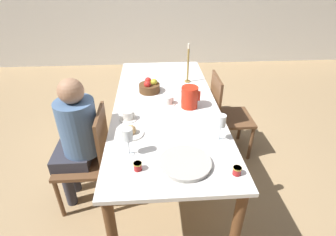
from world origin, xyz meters
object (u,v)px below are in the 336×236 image
Objects in this scene: teacup_near_person at (128,116)px; jam_jar_amber at (237,170)px; person_seated at (76,134)px; chair_opposite at (225,114)px; chair_person_side at (90,157)px; candlestick_tall at (188,67)px; red_pitcher at (190,97)px; bread_plate at (131,132)px; teacup_across at (168,101)px; wine_glass_juice at (128,136)px; serving_tray at (185,163)px; wine_glass_water at (221,122)px; jam_jar_red at (138,166)px; fruit_bowl at (149,87)px.

teacup_near_person is 2.66× the size of jam_jar_amber.
person_seated is 0.44m from teacup_near_person.
chair_person_side is at bearing -64.28° from chair_opposite.
chair_person_side is at bearing -137.19° from candlestick_tall.
red_pitcher is 1.00× the size of bread_plate.
teacup_across is (-0.63, -0.25, 0.31)m from chair_opposite.
wine_glass_juice reaches higher than serving_tray.
wine_glass_water is 0.76m from teacup_near_person.
jam_jar_red reaches higher than serving_tray.
wine_glass_juice is at bearing -131.72° from chair_person_side.
teacup_across is (-0.34, 0.58, -0.12)m from wine_glass_water.
wine_glass_juice is at bearing -115.08° from candlestick_tall.
teacup_across is 1.00m from jam_jar_amber.
wine_glass_juice is at bearing 111.47° from jam_jar_red.
bread_plate is 0.94× the size of fruit_bowl.
candlestick_tall reaches higher than jam_jar_amber.
candlestick_tall is at bearing 27.50° from fruit_bowl.
chair_opposite is 0.63m from candlestick_tall.
person_seated is 8.09× the size of teacup_across.
person_seated reaches higher than jam_jar_amber.
wine_glass_water is at bearing -73.48° from red_pitcher.
bread_plate is 0.82m from jam_jar_amber.
serving_tray is at bearing -122.30° from chair_person_side.
chair_person_side and chair_opposite have the same top height.
jam_jar_red is at bearing -118.78° from red_pitcher.
person_seated reaches higher than serving_tray.
jam_jar_amber is (0.67, -0.47, 0.01)m from bread_plate.
jam_jar_amber is (1.03, -0.56, 0.31)m from chair_person_side.
chair_opposite reaches higher than serving_tray.
teacup_near_person is at bearing 135.52° from jam_jar_amber.
bread_plate is at bearing -52.47° from chair_opposite.
chair_person_side is at bearing 147.70° from serving_tray.
wine_glass_water reaches higher than jam_jar_amber.
jam_jar_red is 0.13× the size of candlestick_tall.
red_pitcher reaches higher than bread_plate.
chair_person_side is 4.67× the size of red_pitcher.
wine_glass_water is at bearing 42.31° from serving_tray.
chair_opposite is 4.32× the size of wine_glass_water.
chair_opposite is 1.40m from wine_glass_juice.
candlestick_tall reaches higher than serving_tray.
chair_opposite is 4.67× the size of bread_plate.
chair_opposite is at bearing 45.44° from wine_glass_juice.
fruit_bowl is at bearing 121.72° from teacup_across.
chair_person_side is 2.19× the size of candlestick_tall.
chair_opposite is 0.98m from wine_glass_water.
serving_tray is at bearing -20.39° from wine_glass_juice.
chair_opposite is at bearing 77.25° from jam_jar_amber.
chair_person_side is at bearing -160.74° from red_pitcher.
wine_glass_juice is at bearing 160.25° from jam_jar_amber.
serving_tray is (0.81, -0.49, 0.09)m from person_seated.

